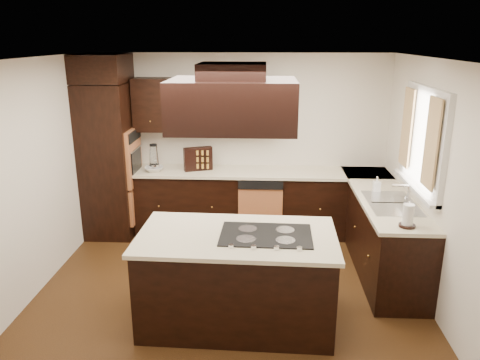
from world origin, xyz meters
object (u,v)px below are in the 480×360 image
Objects in this scene: range_hood at (233,105)px; oven_column at (109,161)px; island at (237,280)px; spice_rack at (198,159)px.

oven_column is at bearing 129.74° from range_hood.
island is 4.62× the size of spice_rack.
oven_column is 2.02× the size of range_hood.
island is 1.72× the size of range_hood.
island is (1.90, -2.11, -0.62)m from oven_column.
oven_column is at bearing 161.91° from spice_rack.
range_hood reaches higher than oven_column.
island is 2.38m from spice_rack.
range_hood is (-0.02, -0.15, 1.72)m from island.
spice_rack is (-0.67, 2.19, 0.64)m from island.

